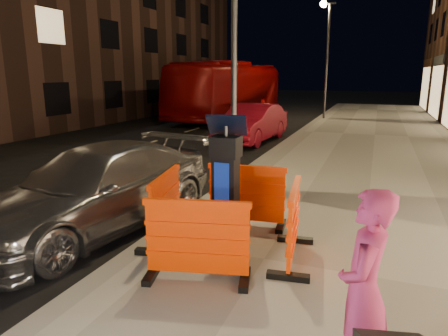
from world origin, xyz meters
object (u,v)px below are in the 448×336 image
at_px(man, 364,290).
at_px(parking_kiosk, 226,187).
at_px(barrier_back, 247,196).
at_px(car_red, 252,141).
at_px(barrier_front, 197,241).
at_px(barrier_bldgside, 293,224).
at_px(barrier_kerbside, 166,207).
at_px(bus_doubledecker, 230,118).
at_px(car_silver, 100,227).

bearing_deg(man, parking_kiosk, -130.04).
relative_size(barrier_back, car_red, 0.29).
relative_size(barrier_front, barrier_bldgside, 1.00).
distance_m(barrier_bldgside, man, 2.21).
xyz_separation_m(barrier_front, barrier_back, (0.00, 1.90, 0.00)).
bearing_deg(barrier_back, man, -63.21).
xyz_separation_m(parking_kiosk, barrier_front, (0.00, -0.95, -0.40)).
relative_size(barrier_back, barrier_kerbside, 1.00).
bearing_deg(bus_doubledecker, car_red, -62.72).
bearing_deg(bus_doubledecker, barrier_back, -67.43).
bearing_deg(barrier_kerbside, barrier_front, -145.80).
height_order(barrier_bldgside, car_red, barrier_bldgside).
bearing_deg(man, barrier_front, -112.26).
distance_m(barrier_kerbside, barrier_bldgside, 1.90).
relative_size(barrier_front, car_red, 0.29).
distance_m(barrier_back, bus_doubledecker, 17.68).
bearing_deg(barrier_bldgside, bus_doubledecker, 15.77).
relative_size(barrier_front, man, 0.79).
distance_m(barrier_back, barrier_kerbside, 1.34).
bearing_deg(barrier_back, bus_doubledecker, 105.11).
relative_size(barrier_kerbside, car_silver, 0.27).
height_order(barrier_kerbside, car_silver, barrier_kerbside).
height_order(car_red, bus_doubledecker, bus_doubledecker).
bearing_deg(barrier_kerbside, barrier_bldgside, -100.80).
relative_size(parking_kiosk, bus_doubledecker, 0.15).
bearing_deg(car_silver, barrier_back, 23.85).
bearing_deg(man, barrier_kerbside, -118.50).
distance_m(car_red, bus_doubledecker, 8.54).
height_order(barrier_front, car_red, barrier_front).
distance_m(barrier_front, man, 2.16).
xyz_separation_m(barrier_bldgside, man, (0.92, -1.98, 0.31)).
bearing_deg(parking_kiosk, barrier_front, -98.80).
relative_size(barrier_bldgside, bus_doubledecker, 0.11).
xyz_separation_m(car_silver, car_red, (-0.18, 9.44, 0.00)).
distance_m(barrier_kerbside, car_red, 9.92).
distance_m(barrier_kerbside, man, 3.46).
bearing_deg(car_red, barrier_back, -69.08).
bearing_deg(barrier_back, car_red, 100.73).
relative_size(barrier_front, bus_doubledecker, 0.11).
bearing_deg(barrier_bldgside, barrier_back, 38.20).
height_order(barrier_front, bus_doubledecker, bus_doubledecker).
xyz_separation_m(barrier_front, barrier_bldgside, (0.95, 0.95, 0.00)).
relative_size(barrier_kerbside, car_red, 0.29).
xyz_separation_m(car_red, man, (4.49, -11.74, 0.96)).
distance_m(car_silver, bus_doubledecker, 17.57).
bearing_deg(barrier_bldgside, barrier_kerbside, 83.20).
relative_size(car_red, bus_doubledecker, 0.38).
height_order(barrier_back, car_silver, barrier_back).
relative_size(barrier_back, bus_doubledecker, 0.11).
xyz_separation_m(barrier_kerbside, bus_doubledecker, (-5.36, 17.45, -0.65)).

